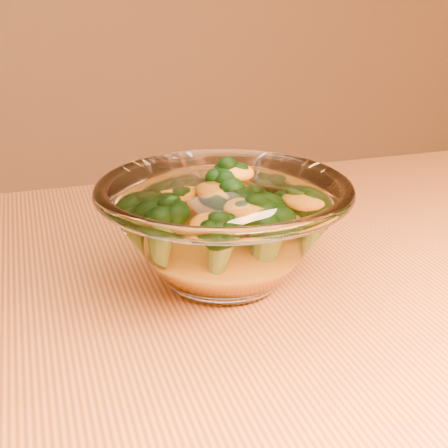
% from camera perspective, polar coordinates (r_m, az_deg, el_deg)
% --- Properties ---
extents(table, '(1.20, 0.80, 0.75)m').
position_cam_1_polar(table, '(0.55, 13.39, -17.44)').
color(table, '#BC6D38').
rests_on(table, ground).
extents(glass_bowl, '(0.21, 0.21, 0.09)m').
position_cam_1_polar(glass_bowl, '(0.52, 0.00, -0.47)').
color(glass_bowl, white).
rests_on(glass_bowl, table).
extents(cheese_sauce, '(0.11, 0.11, 0.03)m').
position_cam_1_polar(cheese_sauce, '(0.52, 0.00, -2.45)').
color(cheese_sauce, orange).
rests_on(cheese_sauce, glass_bowl).
extents(broccoli_heap, '(0.15, 0.12, 0.07)m').
position_cam_1_polar(broccoli_heap, '(0.52, -0.05, 0.97)').
color(broccoli_heap, black).
rests_on(broccoli_heap, cheese_sauce).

